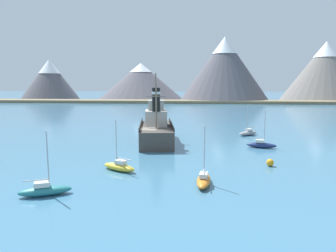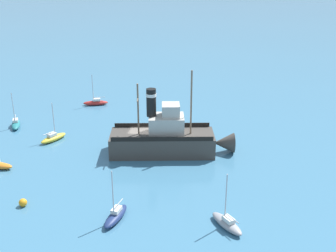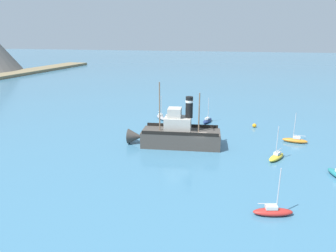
{
  "view_description": "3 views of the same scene",
  "coord_description": "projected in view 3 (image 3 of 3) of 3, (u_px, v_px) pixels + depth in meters",
  "views": [
    {
      "loc": [
        6.0,
        -38.82,
        8.32
      ],
      "look_at": [
        2.53,
        2.29,
        2.49
      ],
      "focal_mm": 32.0,
      "sensor_mm": 36.0,
      "label": 1
    },
    {
      "loc": [
        45.38,
        8.75,
        21.0
      ],
      "look_at": [
        -0.85,
        3.2,
        2.74
      ],
      "focal_mm": 45.0,
      "sensor_mm": 36.0,
      "label": 2
    },
    {
      "loc": [
        -42.07,
        -6.8,
        16.44
      ],
      "look_at": [
        1.91,
        5.08,
        2.69
      ],
      "focal_mm": 32.0,
      "sensor_mm": 36.0,
      "label": 3
    }
  ],
  "objects": [
    {
      "name": "sailboat_grey",
      "position": [
        161.0,
        117.0,
        61.56
      ],
      "size": [
        3.69,
        3.17,
        4.9
      ],
      "color": "gray",
      "rests_on": "ground"
    },
    {
      "name": "sailboat_orange",
      "position": [
        295.0,
        140.0,
        47.95
      ],
      "size": [
        1.49,
        3.89,
        4.9
      ],
      "color": "orange",
      "rests_on": "ground"
    },
    {
      "name": "old_tugboat",
      "position": [
        177.0,
        134.0,
        46.3
      ],
      "size": [
        5.97,
        14.72,
        9.9
      ],
      "color": "#423D38",
      "rests_on": "ground"
    },
    {
      "name": "ground_plane",
      "position": [
        197.0,
        149.0,
        45.33
      ],
      "size": [
        600.0,
        600.0,
        0.0
      ],
      "primitive_type": "plane",
      "color": "teal"
    },
    {
      "name": "sailboat_red",
      "position": [
        273.0,
        211.0,
        28.49
      ],
      "size": [
        2.04,
        3.96,
        4.9
      ],
      "color": "#B22823",
      "rests_on": "ground"
    },
    {
      "name": "sailboat_navy",
      "position": [
        207.0,
        120.0,
        59.17
      ],
      "size": [
        3.95,
        1.92,
        4.9
      ],
      "color": "navy",
      "rests_on": "ground"
    },
    {
      "name": "mooring_buoy",
      "position": [
        254.0,
        125.0,
        55.93
      ],
      "size": [
        0.75,
        0.75,
        0.75
      ],
      "primitive_type": "sphere",
      "color": "orange",
      "rests_on": "ground"
    },
    {
      "name": "sailboat_yellow",
      "position": [
        276.0,
        157.0,
        41.41
      ],
      "size": [
        3.86,
        2.8,
        4.9
      ],
      "color": "gold",
      "rests_on": "ground"
    }
  ]
}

